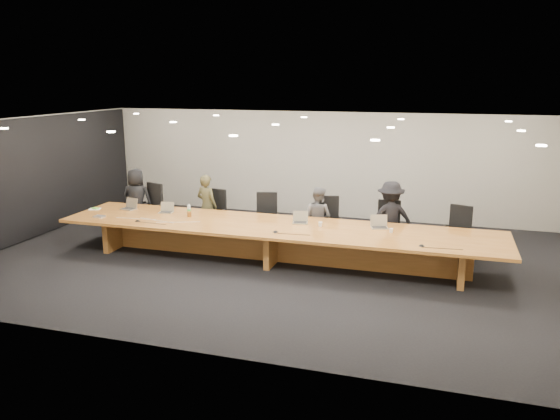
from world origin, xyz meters
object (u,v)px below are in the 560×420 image
object	(u,v)px
chair_mid_left	(266,218)
mic_left	(137,221)
water_bottle	(189,210)
av_box	(99,216)
laptop_d	(300,217)
amber_mug	(189,214)
mic_right	(422,245)
laptop_b	(166,208)
mic_center	(275,231)
conference_table	(276,236)
chair_left	(212,213)
chair_far_left	(148,208)
paper_cup_far	(391,231)
chair_right	(388,227)
person_d	(390,218)
person_c	(318,217)
person_b	(207,206)
chair_far_right	(457,232)
paper_cup_near	(320,224)
person_a	(137,200)
chair_mid_right	(328,223)
laptop_a	(128,204)
laptop_e	(380,222)

from	to	relation	value
chair_mid_left	mic_left	distance (m)	2.86
water_bottle	av_box	world-z (taller)	water_bottle
laptop_d	amber_mug	size ratio (longest dim) A/B	2.76
mic_right	chair_mid_left	bearing A→B (deg)	152.71
laptop_b	mic_center	size ratio (longest dim) A/B	2.65
conference_table	water_bottle	xyz separation A→B (m)	(-2.05, 0.26, 0.34)
water_bottle	mic_left	distance (m)	1.13
chair_left	laptop_b	bearing A→B (deg)	-111.58
water_bottle	chair_far_left	bearing A→B (deg)	149.26
mic_right	amber_mug	bearing A→B (deg)	171.53
paper_cup_far	av_box	size ratio (longest dim) A/B	0.39
chair_right	person_d	distance (m)	0.21
person_c	person_b	bearing A→B (deg)	18.48
chair_left	water_bottle	xyz separation A→B (m)	(-0.08, -1.04, 0.30)
chair_mid_left	water_bottle	size ratio (longest dim) A/B	5.05
chair_far_right	mic_left	world-z (taller)	chair_far_right
laptop_b	paper_cup_near	bearing A→B (deg)	-11.12
chair_far_right	person_a	world-z (taller)	person_a
laptop_d	paper_cup_near	size ratio (longest dim) A/B	3.33
chair_mid_right	chair_left	bearing A→B (deg)	161.46
chair_right	amber_mug	xyz separation A→B (m)	(-4.12, -1.01, 0.23)
mic_center	person_a	bearing A→B (deg)	157.15
person_c	amber_mug	distance (m)	2.79
person_d	av_box	size ratio (longest dim) A/B	7.15
conference_table	laptop_a	bearing A→B (deg)	174.49
laptop_b	chair_left	bearing A→B (deg)	47.12
laptop_e	chair_right	bearing A→B (deg)	66.69
chair_mid_right	laptop_e	bearing A→B (deg)	-48.78
person_a	laptop_b	size ratio (longest dim) A/B	5.12
mic_right	laptop_d	bearing A→B (deg)	160.12
person_c	mic_right	xyz separation A→B (m)	(2.29, -1.74, 0.08)
paper_cup_far	mic_center	size ratio (longest dim) A/B	0.76
chair_far_left	chair_left	world-z (taller)	chair_far_left
chair_far_right	laptop_d	world-z (taller)	chair_far_right
person_d	paper_cup_far	distance (m)	1.03
person_c	laptop_b	bearing A→B (deg)	33.85
person_a	person_b	size ratio (longest dim) A/B	1.03
conference_table	chair_mid_left	size ratio (longest dim) A/B	7.92
amber_mug	conference_table	bearing A→B (deg)	-4.11
paper_cup_far	chair_mid_left	bearing A→B (deg)	159.29
laptop_a	water_bottle	world-z (taller)	laptop_a
paper_cup_near	laptop_a	bearing A→B (deg)	177.78
paper_cup_near	mic_right	size ratio (longest dim) A/B	0.84
chair_left	paper_cup_far	bearing A→B (deg)	-3.11
chair_mid_left	water_bottle	bearing A→B (deg)	-160.46
amber_mug	mic_center	bearing A→B (deg)	-16.29
chair_far_right	paper_cup_far	size ratio (longest dim) A/B	12.79
amber_mug	person_a	bearing A→B (deg)	150.65
chair_mid_left	laptop_e	distance (m)	2.79
chair_right	chair_mid_left	bearing A→B (deg)	175.82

